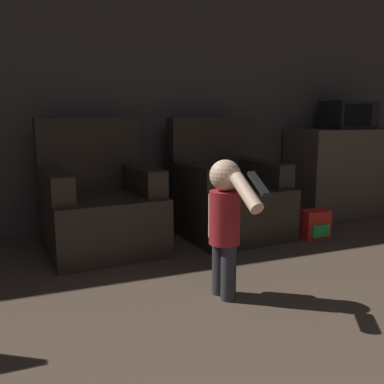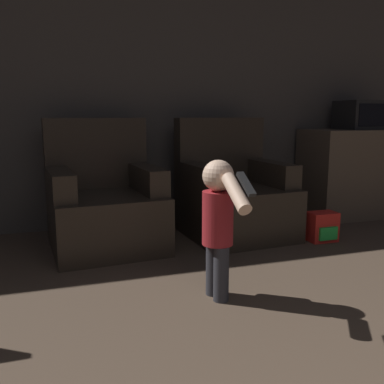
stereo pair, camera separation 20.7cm
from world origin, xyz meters
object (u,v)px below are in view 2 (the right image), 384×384
(armchair_left, at_px, (104,204))
(armchair_right, at_px, (233,196))
(microwave, at_px, (363,115))
(toy_backpack, at_px, (322,227))
(person_toddler, at_px, (218,218))

(armchair_left, distance_m, armchair_right, 1.11)
(armchair_left, height_order, microwave, microwave)
(armchair_right, height_order, toy_backpack, armchair_right)
(person_toddler, distance_m, microwave, 2.70)
(armchair_left, xyz_separation_m, person_toddler, (0.49, -1.21, 0.13))
(microwave, bearing_deg, toy_backpack, -142.57)
(toy_backpack, height_order, microwave, microwave)
(toy_backpack, bearing_deg, armchair_left, 165.98)
(armchair_right, bearing_deg, person_toddler, -121.32)
(person_toddler, bearing_deg, armchair_left, 15.96)
(person_toddler, relative_size, toy_backpack, 3.27)
(armchair_left, relative_size, microwave, 2.06)
(person_toddler, xyz_separation_m, microwave, (2.18, 1.49, 0.57))
(microwave, bearing_deg, armchair_left, -174.00)
(armchair_right, bearing_deg, toy_backpack, -38.92)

